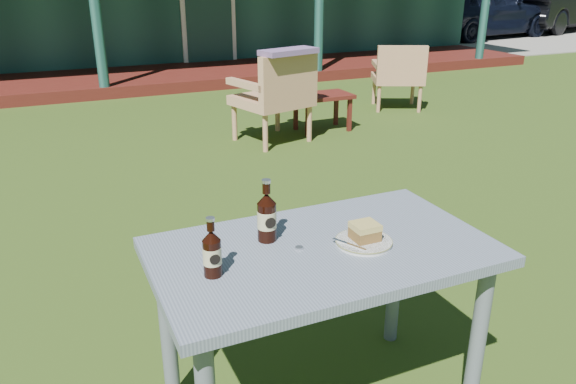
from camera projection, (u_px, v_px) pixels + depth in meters
name	position (u px, v px, depth m)	size (l,w,h in m)	color
ground	(205.00, 243.00, 3.60)	(80.00, 80.00, 0.00)	#334916
gravel_strip	(499.00, 37.00, 14.81)	(9.00, 6.00, 0.02)	gray
car_near	(480.00, 9.00, 14.28)	(1.70, 4.23, 1.44)	black
car_far	(561.00, 5.00, 15.98)	(1.52, 4.37, 1.44)	black
cafe_table	(322.00, 272.00, 2.02)	(1.20, 0.70, 0.72)	slate
plate	(364.00, 242.00, 2.00)	(0.20, 0.20, 0.01)	silver
cake_slice	(365.00, 231.00, 2.00)	(0.09, 0.09, 0.06)	brown
fork	(349.00, 244.00, 1.96)	(0.01, 0.14, 0.00)	silver
cola_bottle_near	(267.00, 216.00, 2.00)	(0.07, 0.07, 0.23)	black
cola_bottle_far	(212.00, 253.00, 1.77)	(0.06, 0.06, 0.20)	black
bottle_cap	(299.00, 248.00, 1.96)	(0.03, 0.03, 0.01)	silver
armchair_left	(277.00, 93.00, 5.53)	(0.81, 0.78, 0.90)	tan
armchair_right	(399.00, 73.00, 6.91)	(0.77, 0.76, 0.80)	tan
floral_throw	(289.00, 52.00, 5.24)	(0.57, 0.23, 0.05)	slate
side_table	(323.00, 99.00, 6.02)	(0.60, 0.40, 0.40)	#4B1712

